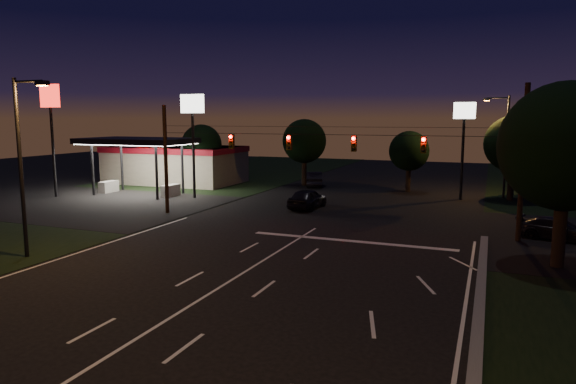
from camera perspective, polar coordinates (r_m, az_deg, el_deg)
The scene contains 21 objects.
ground at distance 20.90m, azimuth -9.57°, elevation -11.60°, with size 140.00×140.00×0.00m, color black.
cross_street_left at distance 45.18m, azimuth -20.87°, elevation -1.32°, with size 20.00×16.00×0.02m, color black.
center_line at distance 16.48m, azimuth -20.96°, elevation -17.63°, with size 0.14×40.00×0.01m, color silver.
stop_bar at distance 30.02m, azimuth 6.97°, elevation -5.42°, with size 12.00×0.50×0.01m, color silver.
utility_pole_right at distance 32.57m, azimuth 24.17°, elevation -5.02°, with size 0.30×0.30×9.00m, color black.
utility_pole_left at distance 39.45m, azimuth -13.24°, elevation -2.31°, with size 0.28×0.28×8.00m, color black.
signal_span at distance 33.39m, azimuth 3.65°, elevation 5.54°, with size 24.00×0.40×1.56m.
gas_station at distance 57.27m, azimuth -12.64°, elevation 3.32°, with size 14.20×16.10×5.25m.
pole_sign_left_near at distance 45.75m, azimuth -10.56°, elevation 7.97°, with size 2.20×0.30×9.10m.
pole_sign_left_far at distance 50.27m, azimuth -24.87°, elevation 8.09°, with size 2.00×0.30×10.00m.
pole_sign_right at distance 46.82m, azimuth 18.95°, elevation 6.77°, with size 1.80×0.30×8.40m.
street_light_left at distance 28.63m, azimuth -27.32°, elevation 3.68°, with size 2.20×0.35×9.00m.
street_light_right_far at distance 48.80m, azimuth 22.83°, elevation 5.44°, with size 2.20×0.35×9.00m.
tree_right_near at distance 27.15m, azimuth 28.50°, elevation 4.33°, with size 6.00×6.00×8.76m.
tree_far_a at distance 54.82m, azimuth -9.49°, elevation 5.16°, with size 4.20×4.20×6.42m.
tree_far_b at distance 54.13m, azimuth 1.88°, elevation 5.61°, with size 4.60×4.60×6.98m.
tree_far_c at distance 50.49m, azimuth 13.34°, elevation 4.40°, with size 3.80×3.80×5.86m.
tree_far_d at distance 47.97m, azimuth 23.75°, elevation 4.85°, with size 4.80×4.80×7.30m.
car_oncoming_a at distance 40.39m, azimuth 2.18°, elevation -0.72°, with size 1.87×4.65×1.58m, color black.
car_oncoming_b at distance 53.63m, azimuth 2.94°, elevation 1.45°, with size 1.60×4.60×1.52m, color black.
car_cross at distance 33.75m, azimuth 27.83°, elevation -3.68°, with size 1.82×4.47×1.30m, color black.
Camera 1 is at (10.31, -16.76, 7.03)m, focal length 32.00 mm.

